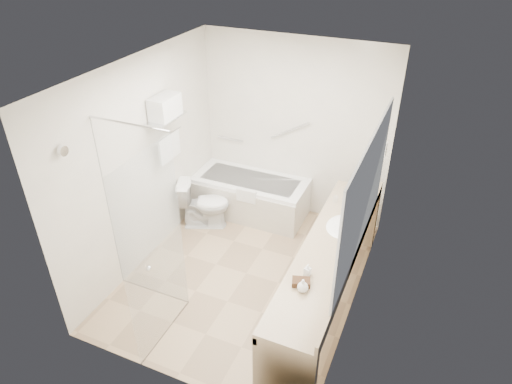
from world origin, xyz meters
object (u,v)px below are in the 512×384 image
at_px(bathtub, 250,196).
at_px(toilet, 204,204).
at_px(amenity_basket, 301,282).
at_px(water_bottle_left, 360,183).
at_px(vanity_counter, 329,263).

height_order(bathtub, toilet, toilet).
distance_m(bathtub, amenity_basket, 2.55).
bearing_deg(water_bottle_left, vanity_counter, -90.89).
relative_size(bathtub, toilet, 2.31).
bearing_deg(vanity_counter, toilet, 156.71).
relative_size(bathtub, vanity_counter, 0.59).
xyz_separation_m(bathtub, amenity_basket, (1.42, -2.03, 0.60)).
xyz_separation_m(vanity_counter, toilet, (-1.97, 0.85, -0.30)).
bearing_deg(bathtub, vanity_counter, -42.35).
bearing_deg(toilet, water_bottle_left, -101.33).
xyz_separation_m(bathtub, toilet, (-0.45, -0.54, 0.06)).
distance_m(vanity_counter, amenity_basket, 0.69).
bearing_deg(water_bottle_left, bathtub, 174.84).
distance_m(vanity_counter, toilet, 2.17).
distance_m(bathtub, toilet, 0.71).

